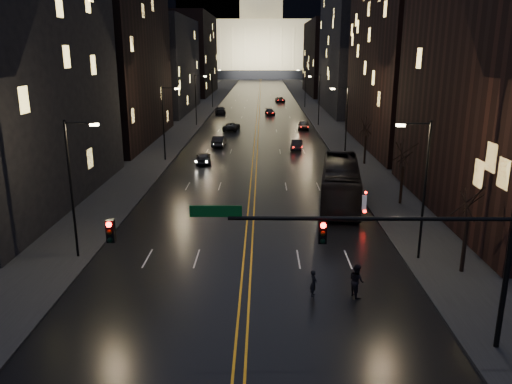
{
  "coord_description": "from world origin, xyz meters",
  "views": [
    {
      "loc": [
        0.95,
        -19.85,
        12.95
      ],
      "look_at": [
        0.51,
        13.18,
        3.62
      ],
      "focal_mm": 35.0,
      "sensor_mm": 36.0,
      "label": 1
    }
  ],
  "objects_px": {
    "traffic_signal": "(379,243)",
    "pedestrian_b": "(357,281)",
    "bus": "(340,182)",
    "oncoming_car_a": "(203,158)",
    "oncoming_car_b": "(219,141)",
    "receding_car_a": "(297,145)",
    "pedestrian_a": "(313,283)"
  },
  "relations": [
    {
      "from": "oncoming_car_b",
      "to": "receding_car_a",
      "type": "xyz_separation_m",
      "value": [
        10.78,
        -2.42,
        -0.09
      ]
    },
    {
      "from": "oncoming_car_a",
      "to": "oncoming_car_b",
      "type": "height_order",
      "value": "oncoming_car_b"
    },
    {
      "from": "receding_car_a",
      "to": "pedestrian_b",
      "type": "bearing_deg",
      "value": -82.22
    },
    {
      "from": "pedestrian_b",
      "to": "pedestrian_a",
      "type": "bearing_deg",
      "value": 69.74
    },
    {
      "from": "oncoming_car_b",
      "to": "pedestrian_b",
      "type": "xyz_separation_m",
      "value": [
        11.27,
        -44.8,
        0.18
      ]
    },
    {
      "from": "traffic_signal",
      "to": "oncoming_car_b",
      "type": "height_order",
      "value": "traffic_signal"
    },
    {
      "from": "traffic_signal",
      "to": "bus",
      "type": "distance_m",
      "value": 23.07
    },
    {
      "from": "pedestrian_a",
      "to": "pedestrian_b",
      "type": "xyz_separation_m",
      "value": [
        2.34,
        0.0,
        0.18
      ]
    },
    {
      "from": "traffic_signal",
      "to": "pedestrian_b",
      "type": "xyz_separation_m",
      "value": [
        0.19,
        5.0,
        -4.16
      ]
    },
    {
      "from": "receding_car_a",
      "to": "pedestrian_a",
      "type": "xyz_separation_m",
      "value": [
        -1.85,
        -42.37,
        0.09
      ]
    },
    {
      "from": "pedestrian_a",
      "to": "pedestrian_b",
      "type": "relative_size",
      "value": 0.81
    },
    {
      "from": "receding_car_a",
      "to": "bus",
      "type": "bearing_deg",
      "value": -77.72
    },
    {
      "from": "bus",
      "to": "oncoming_car_a",
      "type": "distance_m",
      "value": 20.99
    },
    {
      "from": "receding_car_a",
      "to": "traffic_signal",
      "type": "bearing_deg",
      "value": -82.52
    },
    {
      "from": "bus",
      "to": "oncoming_car_a",
      "type": "height_order",
      "value": "bus"
    },
    {
      "from": "bus",
      "to": "oncoming_car_a",
      "type": "bearing_deg",
      "value": 139.72
    },
    {
      "from": "oncoming_car_a",
      "to": "pedestrian_a",
      "type": "height_order",
      "value": "pedestrian_a"
    },
    {
      "from": "oncoming_car_b",
      "to": "oncoming_car_a",
      "type": "bearing_deg",
      "value": 88.43
    },
    {
      "from": "receding_car_a",
      "to": "pedestrian_a",
      "type": "distance_m",
      "value": 42.41
    },
    {
      "from": "oncoming_car_b",
      "to": "receding_car_a",
      "type": "relative_size",
      "value": 1.13
    },
    {
      "from": "bus",
      "to": "oncoming_car_b",
      "type": "bearing_deg",
      "value": 123.67
    },
    {
      "from": "traffic_signal",
      "to": "bus",
      "type": "relative_size",
      "value": 1.31
    },
    {
      "from": "bus",
      "to": "receding_car_a",
      "type": "height_order",
      "value": "bus"
    },
    {
      "from": "traffic_signal",
      "to": "oncoming_car_a",
      "type": "xyz_separation_m",
      "value": [
        -12.03,
        38.4,
        -4.37
      ]
    },
    {
      "from": "bus",
      "to": "pedestrian_a",
      "type": "height_order",
      "value": "bus"
    },
    {
      "from": "pedestrian_b",
      "to": "bus",
      "type": "bearing_deg",
      "value": -25.84
    },
    {
      "from": "bus",
      "to": "oncoming_car_a",
      "type": "xyz_separation_m",
      "value": [
        -13.95,
        15.64,
        -1.1
      ]
    },
    {
      "from": "receding_car_a",
      "to": "pedestrian_a",
      "type": "relative_size",
      "value": 2.69
    },
    {
      "from": "bus",
      "to": "receding_car_a",
      "type": "distance_m",
      "value": 24.75
    },
    {
      "from": "bus",
      "to": "pedestrian_b",
      "type": "relative_size",
      "value": 6.99
    },
    {
      "from": "traffic_signal",
      "to": "pedestrian_a",
      "type": "relative_size",
      "value": 11.38
    },
    {
      "from": "oncoming_car_a",
      "to": "pedestrian_b",
      "type": "xyz_separation_m",
      "value": [
        12.22,
        -33.4,
        0.21
      ]
    }
  ]
}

